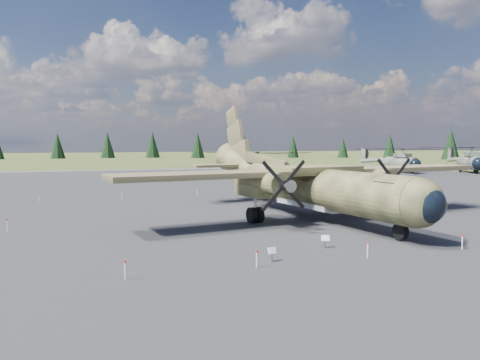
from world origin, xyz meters
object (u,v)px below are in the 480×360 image
object	(u,v)px
transport_plane	(305,180)
helicopter_far	(471,154)
helicopter_mid	(401,156)
helicopter_near	(257,160)

from	to	relation	value
transport_plane	helicopter_far	bearing A→B (deg)	27.15
helicopter_mid	helicopter_near	bearing A→B (deg)	-171.62
helicopter_near	helicopter_mid	xyz separation A→B (m)	(32.85, 8.99, 0.22)
helicopter_near	helicopter_mid	world-z (taller)	helicopter_mid
transport_plane	helicopter_far	xyz separation A→B (m)	(54.26, 38.76, 0.61)
helicopter_near	helicopter_far	world-z (taller)	helicopter_far
helicopter_mid	helicopter_far	xyz separation A→B (m)	(13.03, -3.93, 0.20)
helicopter_mid	transport_plane	bearing A→B (deg)	-140.94
helicopter_near	helicopter_far	bearing A→B (deg)	21.00
helicopter_near	helicopter_far	size ratio (longest dim) A/B	0.85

